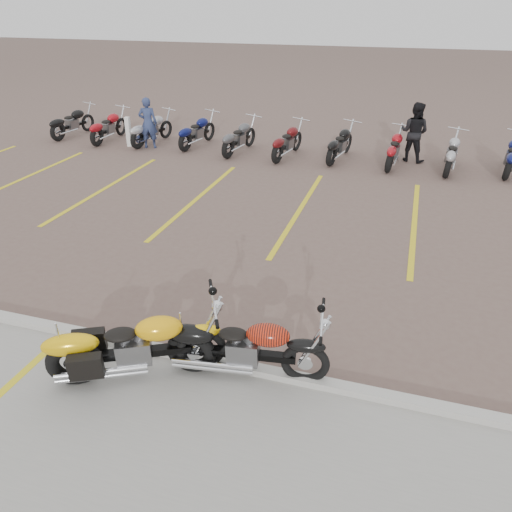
{
  "coord_description": "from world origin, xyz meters",
  "views": [
    {
      "loc": [
        2.37,
        -7.11,
        4.62
      ],
      "look_at": [
        0.14,
        -0.01,
        0.75
      ],
      "focal_mm": 35.0,
      "sensor_mm": 36.0,
      "label": 1
    }
  ],
  "objects_px": {
    "person_b": "(414,132)",
    "person_a": "(148,123)",
    "yellow_cruiser": "(133,348)",
    "bollard": "(128,132)",
    "flame_cruiser": "(243,349)"
  },
  "relations": [
    {
      "from": "person_b",
      "to": "person_a",
      "type": "bearing_deg",
      "value": 26.2
    },
    {
      "from": "person_a",
      "to": "person_b",
      "type": "relative_size",
      "value": 0.93
    },
    {
      "from": "yellow_cruiser",
      "to": "person_b",
      "type": "height_order",
      "value": "person_b"
    },
    {
      "from": "yellow_cruiser",
      "to": "bollard",
      "type": "bearing_deg",
      "value": 93.32
    },
    {
      "from": "yellow_cruiser",
      "to": "person_b",
      "type": "bearing_deg",
      "value": 47.42
    },
    {
      "from": "yellow_cruiser",
      "to": "bollard",
      "type": "height_order",
      "value": "bollard"
    },
    {
      "from": "flame_cruiser",
      "to": "yellow_cruiser",
      "type": "bearing_deg",
      "value": -170.64
    },
    {
      "from": "yellow_cruiser",
      "to": "person_b",
      "type": "relative_size",
      "value": 1.2
    },
    {
      "from": "yellow_cruiser",
      "to": "flame_cruiser",
      "type": "xyz_separation_m",
      "value": [
        1.39,
        0.44,
        -0.03
      ]
    },
    {
      "from": "person_a",
      "to": "bollard",
      "type": "relative_size",
      "value": 1.69
    },
    {
      "from": "bollard",
      "to": "person_b",
      "type": "bearing_deg",
      "value": 6.82
    },
    {
      "from": "yellow_cruiser",
      "to": "person_a",
      "type": "relative_size",
      "value": 1.29
    },
    {
      "from": "person_a",
      "to": "person_b",
      "type": "xyz_separation_m",
      "value": [
        8.62,
        1.1,
        0.06
      ]
    },
    {
      "from": "flame_cruiser",
      "to": "bollard",
      "type": "bearing_deg",
      "value": 118.76
    },
    {
      "from": "bollard",
      "to": "flame_cruiser",
      "type": "bearing_deg",
      "value": -53.0
    }
  ]
}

